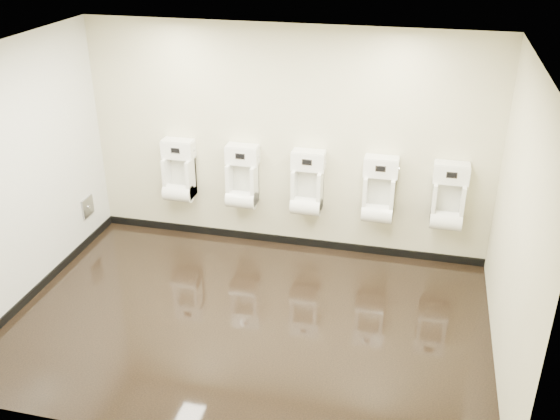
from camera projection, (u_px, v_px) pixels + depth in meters
The scene contains 15 objects.
ground at pixel (248, 321), 6.63m from camera, with size 5.00×3.50×0.00m, color black.
ceiling at pixel (241, 56), 5.40m from camera, with size 5.00×3.50×0.00m, color white.
back_wall at pixel (286, 142), 7.54m from camera, with size 5.00×0.02×2.80m, color beige.
front_wall at pixel (177, 303), 4.49m from camera, with size 5.00×0.02×2.80m, color beige.
left_wall at pixel (17, 178), 6.54m from camera, with size 0.02×3.50×2.80m, color beige.
right_wall at pixel (517, 230), 5.49m from camera, with size 0.02×3.50×2.80m, color beige.
tile_overlay_left at pixel (17, 178), 6.54m from camera, with size 0.01×3.50×2.80m, color white.
skirting_back at pixel (285, 240), 8.13m from camera, with size 5.00×0.02×0.10m, color black.
skirting_left at pixel (40, 287), 7.13m from camera, with size 0.02×3.50×0.10m, color black.
access_panel at pixel (87, 207), 7.98m from camera, with size 0.04×0.25×0.25m.
urinal_0 at pixel (179, 175), 7.93m from camera, with size 0.42×0.31×0.78m.
urinal_1 at pixel (242, 181), 7.76m from camera, with size 0.42×0.31×0.78m.
urinal_2 at pixel (307, 187), 7.58m from camera, with size 0.42×0.31×0.78m.
urinal_3 at pixel (379, 194), 7.40m from camera, with size 0.42×0.31×0.78m.
urinal_4 at pixel (448, 201), 7.23m from camera, with size 0.42×0.31×0.78m.
Camera 1 is at (1.60, -5.20, 3.98)m, focal length 40.00 mm.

